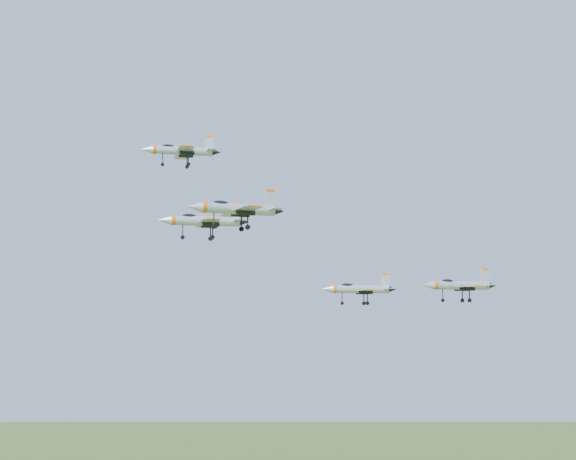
{
  "coord_description": "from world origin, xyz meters",
  "views": [
    {
      "loc": [
        -10.0,
        -118.49,
        133.86
      ],
      "look_at": [
        0.65,
        -2.99,
        146.04
      ],
      "focal_mm": 50.0,
      "sensor_mm": 36.0,
      "label": 1
    }
  ],
  "objects": [
    {
      "name": "jet_lead",
      "position": [
        -15.79,
        12.88,
        160.77
      ],
      "size": [
        13.28,
        11.06,
        3.55
      ],
      "rotation": [
        0.0,
        0.0,
        0.12
      ],
      "color": "#ABB1B8"
    },
    {
      "name": "jet_right_high",
      "position": [
        -7.48,
        -20.53,
        146.78
      ],
      "size": [
        12.49,
        10.65,
        3.41
      ],
      "rotation": [
        0.0,
        0.0,
        0.3
      ],
      "color": "#ABB1B8"
    },
    {
      "name": "jet_right_low",
      "position": [
        23.66,
        -10.33,
        137.84
      ],
      "size": [
        11.31,
        9.49,
        3.03
      ],
      "rotation": [
        0.0,
        0.0,
        0.19
      ],
      "color": "#ABB1B8"
    },
    {
      "name": "jet_left_high",
      "position": [
        -11.69,
        -4.17,
        147.14
      ],
      "size": [
        13.23,
        11.02,
        3.54
      ],
      "rotation": [
        0.0,
        0.0,
        0.13
      ],
      "color": "#ABB1B8"
    },
    {
      "name": "jet_left_low",
      "position": [
        12.75,
        6.91,
        137.83
      ],
      "size": [
        12.26,
        10.13,
        3.28
      ],
      "rotation": [
        0.0,
        0.0,
        0.06
      ],
      "color": "#ABB1B8"
    }
  ]
}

